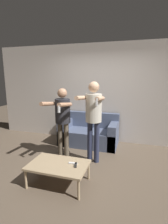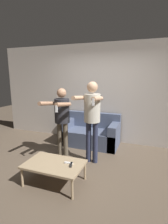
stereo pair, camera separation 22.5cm
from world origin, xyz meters
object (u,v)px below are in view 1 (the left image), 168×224
(couch, at_px, (89,134))
(person_standing_right, at_px, (93,113))
(coffee_table, at_px, (58,166))
(remote_far, at_px, (73,163))
(person_standing_left, at_px, (62,115))
(remote_near, at_px, (76,165))

(couch, xyz_separation_m, person_standing_right, (0.35, -0.97, 0.80))
(coffee_table, relative_size, remote_far, 6.56)
(couch, relative_size, remote_far, 10.01)
(person_standing_left, height_order, coffee_table, person_standing_left)
(person_standing_right, relative_size, coffee_table, 1.73)
(person_standing_right, relative_size, remote_near, 11.17)
(person_standing_right, distance_m, remote_far, 1.13)
(person_standing_left, relative_size, remote_near, 10.21)
(person_standing_left, height_order, remote_near, person_standing_left)
(remote_far, bearing_deg, person_standing_right, 81.32)
(person_standing_left, xyz_separation_m, coffee_table, (0.32, -0.93, -0.65))
(person_standing_right, bearing_deg, remote_far, -98.68)
(couch, relative_size, coffee_table, 1.53)
(couch, height_order, person_standing_left, person_standing_left)
(couch, distance_m, remote_near, 1.90)
(remote_near, bearing_deg, person_standing_right, 85.68)
(couch, xyz_separation_m, person_standing_left, (-0.35, -0.98, 0.70))
(couch, bearing_deg, person_standing_left, -109.49)
(person_standing_left, distance_m, coffee_table, 1.18)
(remote_near, xyz_separation_m, remote_far, (-0.06, 0.04, 0.00))
(couch, bearing_deg, coffee_table, -90.71)
(couch, xyz_separation_m, coffee_table, (-0.02, -1.91, 0.05))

